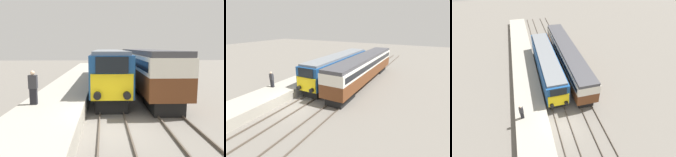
{
  "view_description": "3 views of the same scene",
  "coord_description": "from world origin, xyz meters",
  "views": [
    {
      "loc": [
        -0.49,
        -10.25,
        4.07
      ],
      "look_at": [
        0.0,
        2.2,
        2.3
      ],
      "focal_mm": 35.0,
      "sensor_mm": 36.0,
      "label": 1
    },
    {
      "loc": [
        11.32,
        -11.7,
        8.07
      ],
      "look_at": [
        1.7,
        6.2,
        1.6
      ],
      "focal_mm": 28.0,
      "sensor_mm": 36.0,
      "label": 2
    },
    {
      "loc": [
        -3.08,
        -11.75,
        16.12
      ],
      "look_at": [
        1.7,
        6.2,
        1.6
      ],
      "focal_mm": 28.0,
      "sensor_mm": 36.0,
      "label": 3
    }
  ],
  "objects": [
    {
      "name": "ground_plane",
      "position": [
        0.0,
        0.0,
        0.0
      ],
      "size": [
        120.0,
        120.0,
        0.0
      ],
      "primitive_type": "plane",
      "color": "slate"
    },
    {
      "name": "platform_left",
      "position": [
        -3.3,
        8.0,
        0.52
      ],
      "size": [
        3.5,
        50.0,
        1.04
      ],
      "color": "#9E998C",
      "rests_on": "ground_plane"
    },
    {
      "name": "rails_near_track",
      "position": [
        0.0,
        5.0,
        0.07
      ],
      "size": [
        1.51,
        60.0,
        0.14
      ],
      "color": "#4C4238",
      "rests_on": "ground_plane"
    },
    {
      "name": "rails_far_track",
      "position": [
        3.4,
        5.0,
        0.07
      ],
      "size": [
        1.5,
        60.0,
        0.14
      ],
      "color": "#4C4238",
      "rests_on": "ground_plane"
    },
    {
      "name": "locomotive",
      "position": [
        0.0,
        9.47,
        2.16
      ],
      "size": [
        2.7,
        15.05,
        3.84
      ],
      "color": "black",
      "rests_on": "ground_plane"
    },
    {
      "name": "passenger_carriage",
      "position": [
        3.4,
        10.68,
        2.35
      ],
      "size": [
        2.75,
        18.38,
        3.86
      ],
      "color": "black",
      "rests_on": "ground_plane"
    },
    {
      "name": "person_on_platform",
      "position": [
        -4.24,
        1.34,
        1.95
      ],
      "size": [
        0.44,
        0.26,
        1.82
      ],
      "color": "black",
      "rests_on": "platform_left"
    }
  ]
}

